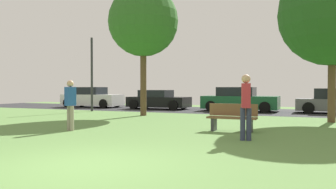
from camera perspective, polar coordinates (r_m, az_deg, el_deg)
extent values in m
plane|color=#5B8442|center=(6.47, -13.94, -11.61)|extent=(44.00, 44.00, 0.00)
cube|color=#28282B|center=(21.39, 13.37, -2.75)|extent=(44.00, 6.40, 0.01)
cylinder|color=brown|center=(17.64, -4.14, 2.21)|extent=(0.32, 0.32, 3.54)
sphere|color=#2D6023|center=(17.97, -4.16, 12.11)|extent=(3.61, 3.61, 3.61)
cylinder|color=brown|center=(15.64, 25.71, 1.59)|extent=(0.31, 0.31, 3.17)
sphere|color=#23511E|center=(15.95, 25.80, 12.22)|extent=(4.37, 4.37, 4.37)
cylinder|color=#2D334C|center=(9.48, 13.36, -4.86)|extent=(0.14, 0.14, 0.88)
cylinder|color=#2D334C|center=(9.47, 12.39, -4.86)|extent=(0.14, 0.14, 0.88)
cube|color=#B72D38|center=(9.42, 12.90, -0.17)|extent=(0.30, 0.37, 0.66)
sphere|color=tan|center=(9.43, 12.91, 2.57)|extent=(0.24, 0.24, 0.24)
cylinder|color=gray|center=(11.91, -16.21, -3.79)|extent=(0.14, 0.14, 0.83)
cylinder|color=gray|center=(11.78, -15.78, -3.84)|extent=(0.14, 0.14, 0.83)
cube|color=#23519E|center=(11.81, -16.01, -0.29)|extent=(0.30, 0.37, 0.62)
sphere|color=tan|center=(11.81, -16.02, 1.77)|extent=(0.23, 0.23, 0.23)
cube|color=white|center=(25.96, -12.57, -0.86)|extent=(4.57, 1.73, 0.80)
cube|color=black|center=(26.09, -12.98, 0.61)|extent=(2.19, 1.52, 0.54)
cylinder|color=black|center=(25.78, -8.56, -1.38)|extent=(0.64, 0.22, 0.64)
cylinder|color=black|center=(24.34, -10.74, -1.53)|extent=(0.64, 0.22, 0.64)
cylinder|color=black|center=(27.63, -14.17, -1.23)|extent=(0.64, 0.22, 0.64)
cylinder|color=black|center=(26.29, -16.49, -1.36)|extent=(0.64, 0.22, 0.64)
cube|color=black|center=(23.11, -1.55, -1.23)|extent=(4.12, 1.82, 0.67)
cube|color=black|center=(23.18, -2.01, 0.18)|extent=(1.98, 1.60, 0.46)
cylinder|color=black|center=(23.38, 2.60, -1.62)|extent=(0.64, 0.22, 0.64)
cylinder|color=black|center=(21.69, 0.86, -1.82)|extent=(0.64, 0.22, 0.64)
cylinder|color=black|center=(24.57, -3.68, -1.49)|extent=(0.64, 0.22, 0.64)
cylinder|color=black|center=(22.97, -5.78, -1.67)|extent=(0.64, 0.22, 0.64)
cube|color=#195633|center=(21.40, 11.97, -1.29)|extent=(4.57, 1.79, 0.78)
cube|color=black|center=(21.43, 11.38, 0.49)|extent=(2.19, 1.57, 0.54)
cylinder|color=black|center=(22.02, 16.52, -1.82)|extent=(0.64, 0.22, 0.64)
cylinder|color=black|center=(20.25, 15.87, -2.07)|extent=(0.64, 0.22, 0.64)
cylinder|color=black|center=(22.65, 8.47, -1.71)|extent=(0.64, 0.22, 0.64)
cylinder|color=black|center=(20.94, 7.17, -1.94)|extent=(0.64, 0.22, 0.64)
cube|color=black|center=(21.19, 26.21, 0.13)|extent=(2.20, 1.52, 0.58)
cylinder|color=black|center=(22.06, 22.54, -1.86)|extent=(0.64, 0.22, 0.64)
cylinder|color=black|center=(20.34, 22.42, -2.10)|extent=(0.64, 0.22, 0.64)
cube|color=brown|center=(11.31, 10.61, -3.85)|extent=(1.60, 0.44, 0.06)
cube|color=brown|center=(11.49, 10.85, -2.52)|extent=(1.60, 0.06, 0.40)
cube|color=#333338|center=(11.21, 13.61, -5.06)|extent=(0.10, 0.40, 0.45)
cube|color=#333338|center=(11.48, 7.68, -4.89)|extent=(0.10, 0.40, 0.45)
cylinder|color=#2D2D33|center=(21.38, -12.62, 3.28)|extent=(0.14, 0.14, 4.50)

